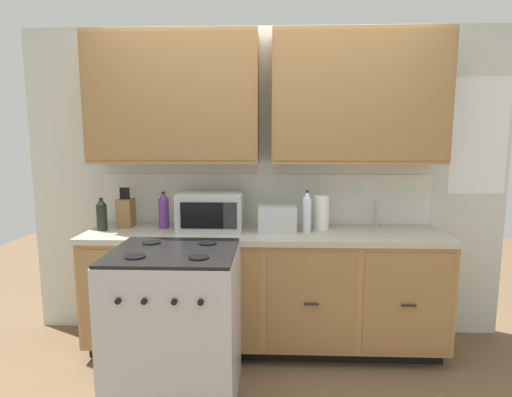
# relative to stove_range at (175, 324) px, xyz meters

# --- Properties ---
(ground_plane) EXTENTS (8.00, 8.00, 0.00)m
(ground_plane) POSITION_rel_stove_range_xyz_m (0.54, 0.33, -0.47)
(ground_plane) COLOR brown
(wall_unit) EXTENTS (3.83, 0.40, 2.46)m
(wall_unit) POSITION_rel_stove_range_xyz_m (0.54, 0.83, 1.18)
(wall_unit) COLOR silver
(wall_unit) RESTS_ON ground_plane
(counter_run) EXTENTS (2.66, 0.64, 0.92)m
(counter_run) POSITION_rel_stove_range_xyz_m (0.54, 0.63, 0.00)
(counter_run) COLOR black
(counter_run) RESTS_ON ground_plane
(stove_range) EXTENTS (0.76, 0.68, 0.95)m
(stove_range) POSITION_rel_stove_range_xyz_m (0.00, 0.00, 0.00)
(stove_range) COLOR #B7B7BC
(stove_range) RESTS_ON ground_plane
(microwave) EXTENTS (0.48, 0.37, 0.28)m
(microwave) POSITION_rel_stove_range_xyz_m (0.13, 0.68, 0.59)
(microwave) COLOR #B7B7BC
(microwave) RESTS_ON counter_run
(toaster) EXTENTS (0.28, 0.18, 0.19)m
(toaster) POSITION_rel_stove_range_xyz_m (0.63, 0.62, 0.54)
(toaster) COLOR #B7B7BC
(toaster) RESTS_ON counter_run
(knife_block) EXTENTS (0.11, 0.14, 0.31)m
(knife_block) POSITION_rel_stove_range_xyz_m (-0.54, 0.74, 0.56)
(knife_block) COLOR olive
(knife_block) RESTS_ON counter_run
(sink_faucet) EXTENTS (0.02, 0.02, 0.20)m
(sink_faucet) POSITION_rel_stove_range_xyz_m (1.41, 0.84, 0.55)
(sink_faucet) COLOR #B2B5BA
(sink_faucet) RESTS_ON counter_run
(paper_towel_roll) EXTENTS (0.12, 0.12, 0.26)m
(paper_towel_roll) POSITION_rel_stove_range_xyz_m (0.96, 0.72, 0.58)
(paper_towel_roll) COLOR white
(paper_towel_roll) RESTS_ON counter_run
(bottle_dark) EXTENTS (0.08, 0.08, 0.25)m
(bottle_dark) POSITION_rel_stove_range_xyz_m (-0.68, 0.61, 0.57)
(bottle_dark) COLOR black
(bottle_dark) RESTS_ON counter_run
(bottle_clear) EXTENTS (0.06, 0.06, 0.31)m
(bottle_clear) POSITION_rel_stove_range_xyz_m (0.85, 0.61, 0.60)
(bottle_clear) COLOR silver
(bottle_clear) RESTS_ON counter_run
(bottle_violet) EXTENTS (0.08, 0.08, 0.28)m
(bottle_violet) POSITION_rel_stove_range_xyz_m (-0.24, 0.71, 0.59)
(bottle_violet) COLOR #663384
(bottle_violet) RESTS_ON counter_run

